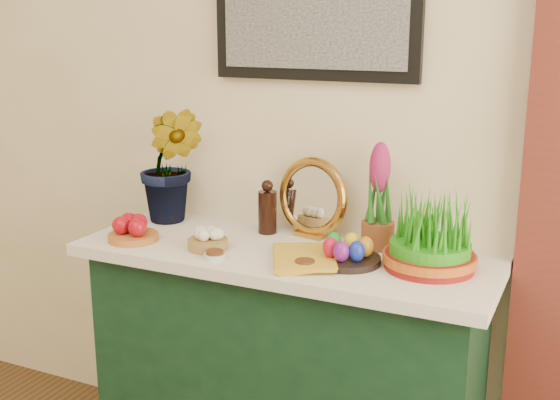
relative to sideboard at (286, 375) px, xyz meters
The scene contains 13 objects.
sideboard is the anchor object (origin of this frame).
tablecloth 0.45m from the sideboard, ahead, with size 1.40×0.55×0.04m, color white.
hyacinth_green 0.93m from the sideboard, 167.14° to the left, with size 0.29×0.25×0.58m, color #236B1E.
apple_bowl 0.74m from the sideboard, 164.77° to the right, with size 0.18×0.18×0.09m.
garlic_basket 0.56m from the sideboard, 153.99° to the right, with size 0.14×0.14×0.07m.
vinegar_cruet 0.58m from the sideboard, 134.89° to the left, with size 0.07×0.07×0.19m.
mirror 0.63m from the sideboard, 83.19° to the left, with size 0.29×0.12×0.28m.
book 0.50m from the sideboard, 82.51° to the right, with size 0.17×0.26×0.03m, color gold.
spice_dish_left 0.54m from the sideboard, 130.74° to the right, with size 0.07×0.07×0.03m.
spice_dish_right 0.52m from the sideboard, 49.46° to the right, with size 0.08×0.08×0.03m.
egg_plate 0.55m from the sideboard, 12.30° to the right, with size 0.22×0.22×0.09m.
hyacinth_pink 0.70m from the sideboard, 27.45° to the left, with size 0.11×0.11×0.36m.
wheatgrass_sabzeh 0.74m from the sideboard, ahead, with size 0.29×0.29×0.23m.
Camera 1 is at (1.02, -0.02, 1.63)m, focal length 45.00 mm.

